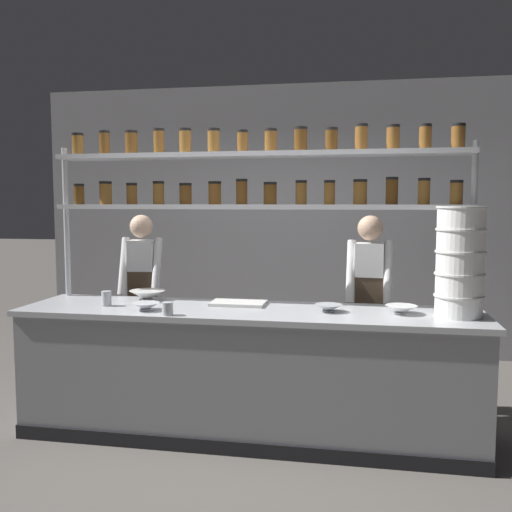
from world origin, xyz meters
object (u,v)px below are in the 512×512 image
object	(u,v)px
container_stack	(460,262)
prep_bowl_near_left	(146,307)
spice_shelf_unit	(257,183)
chef_left	(142,292)
prep_bowl_center_front	(401,310)
prep_bowl_center_back	(328,308)
prep_bowl_near_right	(147,295)
chef_center	(369,300)
cutting_board	(238,303)
serving_cup_front	(168,309)
serving_cup_by_board	(107,299)

from	to	relation	value
container_stack	prep_bowl_near_left	size ratio (longest dim) A/B	3.69
spice_shelf_unit	chef_left	size ratio (longest dim) A/B	2.02
chef_left	prep_bowl_center_front	distance (m)	2.27
prep_bowl_center_back	prep_bowl_near_right	bearing A→B (deg)	170.94
chef_center	prep_bowl_near_left	world-z (taller)	chef_center
chef_left	prep_bowl_near_left	world-z (taller)	chef_left
prep_bowl_center_front	prep_bowl_near_right	distance (m)	1.91
prep_bowl_near_left	prep_bowl_center_back	size ratio (longest dim) A/B	1.03
chef_left	cutting_board	xyz separation A→B (m)	(0.99, -0.59, 0.04)
serving_cup_front	serving_cup_by_board	size ratio (longest dim) A/B	0.81
spice_shelf_unit	serving_cup_by_board	distance (m)	1.40
spice_shelf_unit	chef_left	xyz separation A→B (m)	(-1.10, 0.42, -0.93)
cutting_board	prep_bowl_center_front	distance (m)	1.17
spice_shelf_unit	container_stack	xyz separation A→B (m)	(1.42, -0.34, -0.53)
cutting_board	serving_cup_by_board	world-z (taller)	serving_cup_by_board
chef_left	container_stack	bearing A→B (deg)	-23.46
cutting_board	prep_bowl_near_right	distance (m)	0.74
prep_bowl_center_front	serving_cup_by_board	world-z (taller)	serving_cup_by_board
prep_bowl_center_back	spice_shelf_unit	bearing A→B (deg)	149.36
prep_bowl_near_left	prep_bowl_center_front	bearing A→B (deg)	6.26
prep_bowl_near_left	prep_bowl_near_right	world-z (taller)	prep_bowl_near_right
chef_center	serving_cup_front	xyz separation A→B (m)	(-1.34, -1.02, 0.07)
prep_bowl_near_right	prep_bowl_center_back	bearing A→B (deg)	-9.06
chef_center	prep_bowl_near_left	xyz separation A→B (m)	(-1.55, -0.88, 0.05)
serving_cup_front	cutting_board	bearing A→B (deg)	51.29
chef_left	prep_bowl_near_left	xyz separation A→B (m)	(0.40, -0.93, 0.05)
chef_left	cutting_board	size ratio (longest dim) A/B	3.92
chef_left	serving_cup_by_board	xyz separation A→B (m)	(0.05, -0.82, 0.08)
spice_shelf_unit	prep_bowl_center_back	distance (m)	1.09
serving_cup_front	prep_bowl_near_left	bearing A→B (deg)	145.97
prep_bowl_center_back	serving_cup_front	xyz separation A→B (m)	(-1.05, -0.32, 0.02)
prep_bowl_center_front	serving_cup_by_board	xyz separation A→B (m)	(-2.10, -0.08, 0.03)
prep_bowl_center_front	serving_cup_front	bearing A→B (deg)	-167.80
prep_bowl_near_right	serving_cup_by_board	bearing A→B (deg)	-125.02
cutting_board	prep_bowl_center_back	distance (m)	0.69
cutting_board	prep_bowl_center_front	bearing A→B (deg)	-6.99
cutting_board	serving_cup_by_board	distance (m)	0.97
prep_bowl_center_front	serving_cup_front	xyz separation A→B (m)	(-1.55, -0.33, 0.02)
chef_left	prep_bowl_center_back	distance (m)	1.82
prep_bowl_center_back	chef_center	bearing A→B (deg)	67.86
chef_left	spice_shelf_unit	bearing A→B (deg)	-27.59
chef_left	container_stack	distance (m)	2.66
prep_bowl_near_left	serving_cup_front	size ratio (longest dim) A/B	2.21
container_stack	cutting_board	size ratio (longest dim) A/B	1.83
prep_bowl_center_front	serving_cup_front	size ratio (longest dim) A/B	2.40
serving_cup_front	serving_cup_by_board	bearing A→B (deg)	155.60
prep_bowl_near_left	container_stack	bearing A→B (deg)	4.50
cutting_board	prep_bowl_near_right	xyz separation A→B (m)	(-0.74, 0.06, 0.03)
chef_left	serving_cup_front	distance (m)	1.23
prep_bowl_near_right	serving_cup_front	distance (m)	0.65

